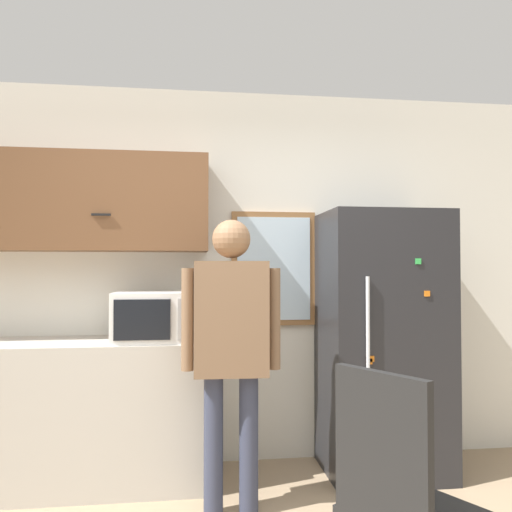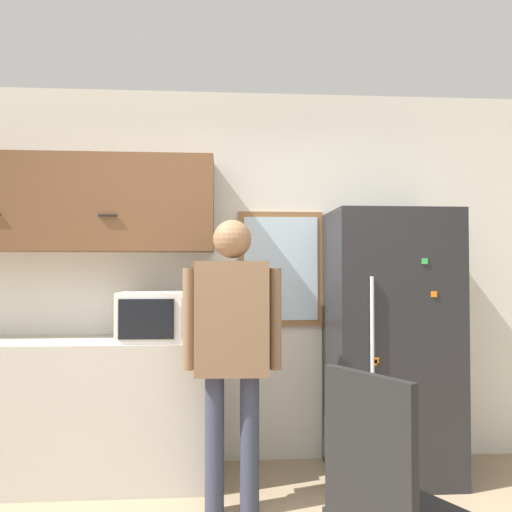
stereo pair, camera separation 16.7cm
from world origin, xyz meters
name	(u,v)px [view 1 (the left image)]	position (x,y,z in m)	size (l,w,h in m)	color
back_wall	(219,275)	(0.00, 1.97, 1.35)	(6.00, 0.06, 2.70)	silver
counter	(42,414)	(-1.14, 1.65, 0.46)	(2.11, 0.57, 0.93)	#BCB7AD
upper_cabinets	(49,202)	(-1.14, 1.76, 1.84)	(2.11, 0.36, 0.65)	brown
microwave	(152,317)	(-0.45, 1.58, 1.09)	(0.48, 0.40, 0.32)	white
person	(231,334)	(0.03, 1.16, 1.02)	(0.57, 0.24, 1.68)	#33384C
refrigerator	(382,341)	(1.11, 1.61, 0.89)	(0.81, 0.66, 1.79)	#232326
chair	(399,491)	(0.61, 0.16, 0.53)	(0.63, 0.63, 1.01)	black
window	(273,268)	(0.40, 1.92, 1.40)	(0.62, 0.05, 0.83)	olive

